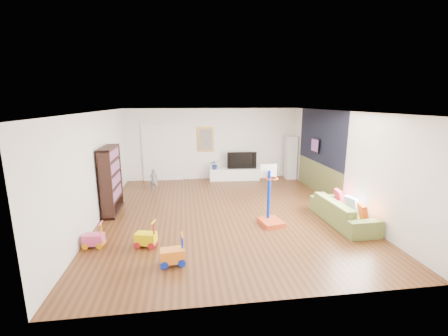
{
  "coord_description": "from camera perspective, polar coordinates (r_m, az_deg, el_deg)",
  "views": [
    {
      "loc": [
        -1.08,
        -7.6,
        2.95
      ],
      "look_at": [
        0.0,
        0.4,
        1.15
      ],
      "focal_mm": 24.0,
      "sensor_mm": 36.0,
      "label": 1
    }
  ],
  "objects": [
    {
      "name": "floor",
      "position": [
        8.22,
        0.38,
        -8.46
      ],
      "size": [
        6.5,
        7.5,
        0.0
      ],
      "primitive_type": "cube",
      "color": "brown",
      "rests_on": "ground"
    },
    {
      "name": "ceiling",
      "position": [
        7.68,
        0.41,
        10.71
      ],
      "size": [
        6.5,
        7.5,
        0.0
      ],
      "primitive_type": "cube",
      "color": "white",
      "rests_on": "ground"
    },
    {
      "name": "wall_back",
      "position": [
        11.51,
        -2.24,
        4.57
      ],
      "size": [
        6.5,
        0.0,
        2.7
      ],
      "primitive_type": "cube",
      "color": "silver",
      "rests_on": "ground"
    },
    {
      "name": "wall_front",
      "position": [
        4.3,
        7.51,
        -9.35
      ],
      "size": [
        6.5,
        0.0,
        2.7
      ],
      "primitive_type": "cube",
      "color": "white",
      "rests_on": "ground"
    },
    {
      "name": "wall_left",
      "position": [
        8.06,
        -23.14,
        0.1
      ],
      "size": [
        0.0,
        7.5,
        2.7
      ],
      "primitive_type": "cube",
      "color": "white",
      "rests_on": "ground"
    },
    {
      "name": "wall_right",
      "position": [
        8.89,
        21.62,
        1.31
      ],
      "size": [
        0.0,
        7.5,
        2.7
      ],
      "primitive_type": "cube",
      "color": "silver",
      "rests_on": "ground"
    },
    {
      "name": "navy_accent",
      "position": [
        10.04,
        17.91,
        5.68
      ],
      "size": [
        0.01,
        3.2,
        1.7
      ],
      "primitive_type": "cube",
      "color": "black",
      "rests_on": "wall_right"
    },
    {
      "name": "olive_wainscot",
      "position": [
        10.27,
        17.41,
        -1.81
      ],
      "size": [
        0.01,
        3.2,
        1.0
      ],
      "primitive_type": "cube",
      "color": "brown",
      "rests_on": "wall_right"
    },
    {
      "name": "doorway",
      "position": [
        11.49,
        -11.69,
        2.79
      ],
      "size": [
        1.45,
        0.06,
        2.1
      ],
      "primitive_type": "cube",
      "color": "white",
      "rests_on": "ground"
    },
    {
      "name": "painting_back",
      "position": [
        11.42,
        -3.48,
        5.51
      ],
      "size": [
        0.62,
        0.06,
        0.92
      ],
      "primitive_type": "cube",
      "color": "gold",
      "rests_on": "wall_back"
    },
    {
      "name": "artwork_right",
      "position": [
        10.23,
        16.99,
        4.16
      ],
      "size": [
        0.04,
        0.56,
        0.46
      ],
      "primitive_type": "cube",
      "color": "#7F3F8C",
      "rests_on": "wall_right"
    },
    {
      "name": "media_console",
      "position": [
        11.5,
        1.98,
        -1.16
      ],
      "size": [
        1.91,
        0.57,
        0.44
      ],
      "primitive_type": "cube",
      "rotation": [
        0.0,
        0.0,
        -0.05
      ],
      "color": "white",
      "rests_on": "ground"
    },
    {
      "name": "tall_cabinet",
      "position": [
        11.84,
        12.6,
        1.95
      ],
      "size": [
        0.4,
        0.4,
        1.66
      ],
      "primitive_type": "cube",
      "rotation": [
        0.0,
        0.0,
        -0.04
      ],
      "color": "silver",
      "rests_on": "ground"
    },
    {
      "name": "bookshelf",
      "position": [
        8.53,
        -20.73,
        -2.18
      ],
      "size": [
        0.32,
        1.23,
        1.79
      ],
      "primitive_type": "cube",
      "rotation": [
        0.0,
        0.0,
        0.0
      ],
      "color": "black",
      "rests_on": "ground"
    },
    {
      "name": "sofa",
      "position": [
        8.02,
        21.69,
        -7.68
      ],
      "size": [
        0.87,
        2.06,
        0.59
      ],
      "primitive_type": "imported",
      "rotation": [
        0.0,
        0.0,
        1.61
      ],
      "color": "olive",
      "rests_on": "ground"
    },
    {
      "name": "basketball_hoop",
      "position": [
        7.3,
        9.11,
        -5.23
      ],
      "size": [
        0.61,
        0.7,
        1.47
      ],
      "primitive_type": "cube",
      "rotation": [
        0.0,
        0.0,
        0.18
      ],
      "color": "#CE4720",
      "rests_on": "ground"
    },
    {
      "name": "ride_on_yellow",
      "position": [
        6.51,
        -14.7,
        -12.05
      ],
      "size": [
        0.47,
        0.36,
        0.56
      ],
      "primitive_type": "cube",
      "rotation": [
        0.0,
        0.0,
        -0.26
      ],
      "color": "#F8E100",
      "rests_on": "ground"
    },
    {
      "name": "ride_on_orange",
      "position": [
        5.74,
        -9.84,
        -15.18
      ],
      "size": [
        0.46,
        0.31,
        0.58
      ],
      "primitive_type": "cube",
      "rotation": [
        0.0,
        0.0,
        0.1
      ],
      "color": "orange",
      "rests_on": "ground"
    },
    {
      "name": "ride_on_pink",
      "position": [
        6.85,
        -23.66,
        -11.61
      ],
      "size": [
        0.41,
        0.27,
        0.53
      ],
      "primitive_type": "cube",
      "rotation": [
        0.0,
        0.0,
        -0.06
      ],
      "color": "#D8467E",
      "rests_on": "ground"
    },
    {
      "name": "child",
      "position": [
        10.33,
        -13.24,
        -2.17
      ],
      "size": [
        0.28,
        0.18,
        0.76
      ],
      "primitive_type": "imported",
      "rotation": [
        0.0,
        0.0,
        3.15
      ],
      "color": "slate",
      "rests_on": "ground"
    },
    {
      "name": "tv",
      "position": [
        11.47,
        3.35,
        1.55
      ],
      "size": [
        1.12,
        0.22,
        0.64
      ],
      "primitive_type": "imported",
      "rotation": [
        0.0,
        0.0,
        -0.06
      ],
      "color": "black",
      "rests_on": "media_console"
    },
    {
      "name": "vase_plant",
      "position": [
        11.29,
        -1.76,
        0.71
      ],
      "size": [
        0.39,
        0.35,
        0.38
      ],
      "primitive_type": "imported",
      "rotation": [
        0.0,
        0.0,
        0.16
      ],
      "color": "navy",
      "rests_on": "media_console"
    },
    {
      "name": "pillow_left",
      "position": [
        7.61,
        24.96,
        -7.67
      ],
      "size": [
        0.19,
        0.4,
        0.39
      ],
      "primitive_type": "cube",
      "rotation": [
        0.0,
        0.0,
        -0.23
      ],
      "color": "#CE460D",
      "rests_on": "sofa"
    },
    {
      "name": "pillow_center",
      "position": [
        8.1,
        23.12,
        -6.3
      ],
      "size": [
        0.18,
        0.38,
        0.37
      ],
      "primitive_type": "cube",
      "rotation": [
        0.0,
        0.0,
        0.24
      ],
      "color": "silver",
      "rests_on": "sofa"
    },
    {
      "name": "pillow_right",
      "position": [
        8.57,
        21.09,
        -5.13
      ],
      "size": [
        0.14,
        0.39,
        0.38
      ],
      "primitive_type": "cube",
      "rotation": [
        0.0,
        0.0,
        -0.11
      ],
      "color": "red",
      "rests_on": "sofa"
    }
  ]
}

